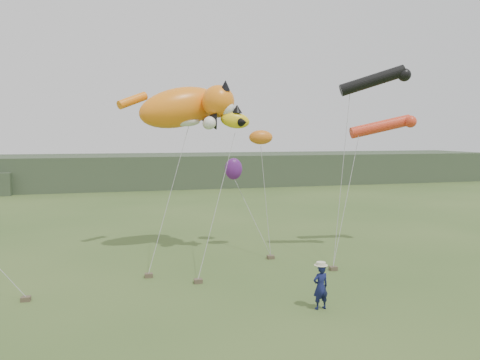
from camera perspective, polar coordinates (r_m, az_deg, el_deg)
ground at (r=18.68m, az=4.96°, el=-15.33°), size 120.00×120.00×0.00m
headland at (r=61.40m, az=-11.68°, el=1.07°), size 90.00×13.00×4.00m
festival_attendant at (r=18.52m, az=9.80°, el=-12.70°), size 0.69×0.50×1.75m
sandbag_anchors at (r=22.43m, az=-4.44°, el=-11.45°), size 14.19×3.97×0.19m
cat_kite at (r=26.28m, az=-6.31°, el=8.87°), size 6.31×3.50×3.09m
fish_kite at (r=25.45m, az=-1.77°, el=7.35°), size 2.71×1.78×1.38m
tube_kites at (r=27.59m, az=16.97°, el=8.79°), size 5.39×3.42×3.93m
misc_kites at (r=27.15m, az=0.70°, el=3.09°), size 2.24×2.98×2.95m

